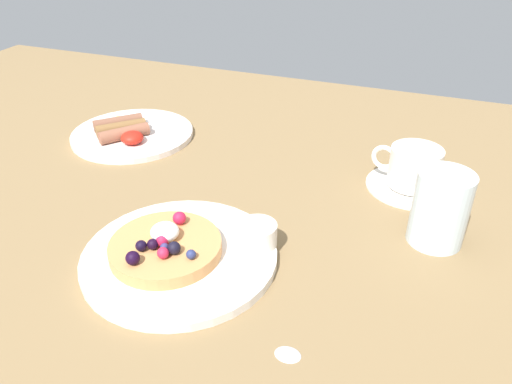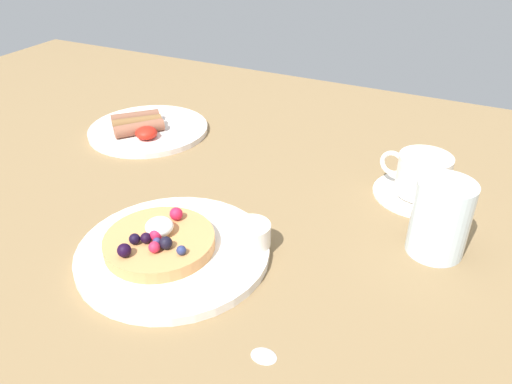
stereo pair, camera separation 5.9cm
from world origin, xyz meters
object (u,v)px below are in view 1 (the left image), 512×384
Objects in this scene: coffee_cup at (414,166)px; teaspoon at (275,376)px; breakfast_plate at (133,134)px; coffee_saucer at (411,185)px; pancake_plate at (180,257)px; syrup_ramekin at (258,234)px; water_glass at (440,208)px.

coffee_cup is 43.86cm from teaspoon.
coffee_saucer is at bearing -0.44° from breakfast_plate.
coffee_saucer is 43.71cm from teaspoon.
teaspoon is (17.53, -12.89, -0.38)cm from pancake_plate.
teaspoon is (8.74, -18.27, -2.60)cm from syrup_ramekin.
water_glass is at bearing -71.99° from coffee_saucer.
coffee_saucer and teaspoon have the same top height.
coffee_saucer is 1.02× the size of teaspoon.
water_glass reaches higher than breakfast_plate.
syrup_ramekin is 43.41cm from breakfast_plate.
breakfast_plate reaches higher than coffee_saucer.
coffee_cup reaches higher than breakfast_plate.
syrup_ramekin reaches higher than pancake_plate.
pancake_plate is 1.09× the size of breakfast_plate.
syrup_ramekin is at bearing 115.56° from teaspoon.
pancake_plate reaches higher than breakfast_plate.
teaspoon is at bearing -101.44° from coffee_saucer.
syrup_ramekin is at bearing -125.03° from coffee_cup.
syrup_ramekin reaches higher than teaspoon.
coffee_saucer is at bearing 54.68° from syrup_ramekin.
syrup_ramekin reaches higher than breakfast_plate.
breakfast_plate is 1.61× the size of coffee_saucer.
water_glass is at bearing 26.80° from syrup_ramekin.
coffee_saucer is 1.29× the size of coffee_cup.
syrup_ramekin reaches higher than coffee_saucer.
pancake_plate reaches higher than coffee_saucer.
breakfast_plate is at bearing 166.30° from water_glass.
coffee_cup reaches higher than coffee_saucer.
syrup_ramekin is at bearing 31.43° from pancake_plate.
syrup_ramekin is 0.35× the size of coffee_saucer.
pancake_plate is 21.77cm from teaspoon.
water_glass is (30.61, 16.40, 4.58)cm from pancake_plate.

